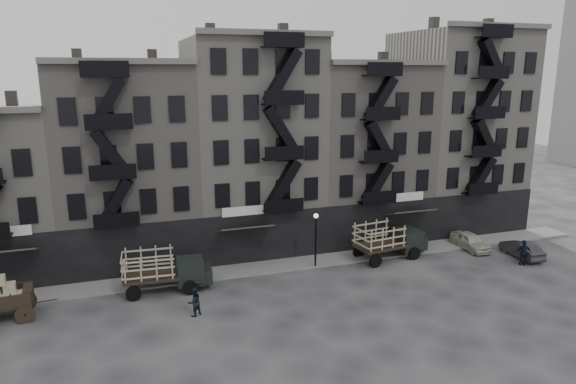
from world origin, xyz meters
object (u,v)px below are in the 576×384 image
object	(u,v)px
stake_truck_west	(164,268)
stake_truck_east	(389,238)
policeman	(524,253)
car_far	(522,249)
car_east	(470,241)
pedestrian_mid	(194,302)

from	to	relation	value
stake_truck_west	stake_truck_east	size ratio (longest dim) A/B	0.96
stake_truck_west	policeman	bearing A→B (deg)	-4.87
car_far	policeman	xyz separation A→B (m)	(-1.18, -1.44, 0.34)
stake_truck_west	car_far	size ratio (longest dim) A/B	1.48
stake_truck_east	car_east	xyz separation A→B (m)	(7.56, -0.21, -1.02)
stake_truck_west	car_far	bearing A→B (deg)	-1.57
pedestrian_mid	policeman	size ratio (longest dim) A/B	0.92
pedestrian_mid	stake_truck_west	bearing A→B (deg)	-102.43
car_far	pedestrian_mid	xyz separation A→B (m)	(-26.35, -1.86, 0.26)
stake_truck_west	pedestrian_mid	xyz separation A→B (m)	(1.35, -4.31, -0.75)
pedestrian_mid	car_far	bearing A→B (deg)	154.27
policeman	stake_truck_east	bearing A→B (deg)	-2.13
stake_truck_east	car_far	size ratio (longest dim) A/B	1.55
car_far	pedestrian_mid	bearing A→B (deg)	7.92
policeman	pedestrian_mid	bearing A→B (deg)	25.60
stake_truck_west	stake_truck_east	world-z (taller)	stake_truck_east
stake_truck_east	policeman	world-z (taller)	stake_truck_east
car_east	pedestrian_mid	distance (m)	24.16
stake_truck_east	car_far	distance (m)	10.74
pedestrian_mid	policeman	bearing A→B (deg)	151.17
stake_truck_east	pedestrian_mid	size ratio (longest dim) A/B	3.38
stake_truck_west	car_east	size ratio (longest dim) A/B	1.47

